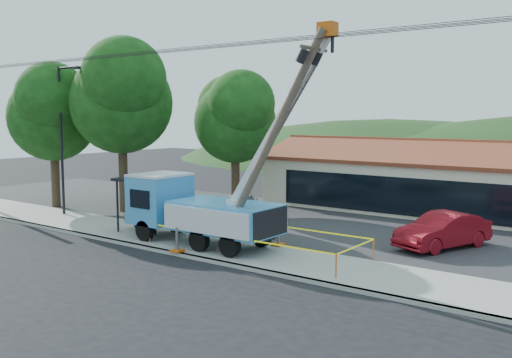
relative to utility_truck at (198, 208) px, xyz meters
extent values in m
plane|color=black|center=(1.96, -3.97, -1.85)|extent=(120.00, 120.00, 0.00)
cube|color=gray|center=(1.96, -1.87, -1.77)|extent=(60.00, 0.25, 0.15)
cube|color=gray|center=(1.96, 0.03, -1.77)|extent=(60.00, 4.00, 0.15)
cube|color=#28282B|center=(1.96, 8.03, -1.80)|extent=(60.00, 12.00, 0.10)
cube|color=beige|center=(5.96, 16.03, -0.15)|extent=(22.00, 8.00, 3.40)
cube|color=black|center=(5.96, 12.01, -0.42)|extent=(18.04, 0.08, 2.21)
cube|color=maroon|center=(5.96, 14.03, 2.05)|extent=(22.50, 4.53, 1.52)
cube|color=maroon|center=(5.96, 18.03, 2.05)|extent=(22.50, 4.53, 1.52)
cube|color=maroon|center=(5.96, 16.03, 2.70)|extent=(22.50, 0.30, 0.25)
cylinder|color=black|center=(-12.04, 1.03, 2.65)|extent=(0.16, 0.16, 9.00)
cylinder|color=black|center=(-11.14, 1.03, 7.05)|extent=(1.80, 0.14, 0.14)
cube|color=black|center=(-10.24, 1.03, 7.00)|extent=(0.50, 0.22, 0.15)
cylinder|color=#332316|center=(-10.04, 4.03, 0.68)|extent=(0.56, 0.56, 5.06)
sphere|color=#14380F|center=(-10.04, 4.03, 5.05)|extent=(6.30, 6.30, 6.30)
sphere|color=#14380F|center=(-11.30, 4.87, 6.20)|extent=(5.04, 5.04, 5.04)
sphere|color=#14380F|center=(-8.78, 3.19, 6.43)|extent=(5.04, 5.04, 5.04)
cylinder|color=#332316|center=(-15.04, 2.53, 0.35)|extent=(0.56, 0.56, 4.40)
sphere|color=#14380F|center=(-15.04, 2.53, 4.15)|extent=(5.70, 5.70, 5.70)
sphere|color=#14380F|center=(-16.18, 3.29, 5.15)|extent=(4.56, 4.56, 4.56)
sphere|color=#14380F|center=(-13.90, 1.77, 5.35)|extent=(4.56, 4.56, 4.56)
cylinder|color=#332316|center=(-5.04, 9.03, 0.24)|extent=(0.56, 0.56, 4.18)
sphere|color=#14380F|center=(-5.04, 9.03, 3.85)|extent=(5.25, 5.25, 5.25)
sphere|color=#14380F|center=(-6.09, 9.73, 4.80)|extent=(4.20, 4.20, 4.20)
sphere|color=#14380F|center=(-3.99, 8.33, 4.99)|extent=(4.20, 4.20, 4.20)
ellipsoid|color=#193312|center=(-13.04, 51.03, -1.85)|extent=(78.40, 56.00, 28.00)
cylinder|color=black|center=(1.96, -0.87, 7.12)|extent=(60.00, 0.02, 0.02)
cylinder|color=black|center=(1.96, -0.37, 7.24)|extent=(60.00, 0.02, 0.02)
cylinder|color=black|center=(1.96, 0.13, 7.36)|extent=(60.00, 0.02, 0.02)
cylinder|color=black|center=(1.96, 0.53, 7.48)|extent=(60.00, 0.02, 0.02)
cylinder|color=black|center=(-2.43, -1.15, -1.19)|extent=(0.98, 0.33, 0.98)
cylinder|color=black|center=(-2.43, 1.15, -1.19)|extent=(0.98, 0.33, 0.98)
cylinder|color=black|center=(1.08, -1.15, -1.19)|extent=(0.98, 0.33, 0.98)
cylinder|color=black|center=(1.08, 1.15, -1.19)|extent=(0.98, 0.33, 0.98)
cylinder|color=black|center=(2.83, -1.15, -1.19)|extent=(0.98, 0.33, 0.98)
cylinder|color=black|center=(2.83, 1.15, -1.19)|extent=(0.98, 0.33, 0.98)
cube|color=black|center=(0.42, 0.00, -0.92)|extent=(7.22, 1.09, 0.27)
cube|color=#3C9ED7|center=(-2.53, 0.00, 0.18)|extent=(2.19, 2.63, 2.30)
cube|color=silver|center=(-2.53, 0.00, 1.38)|extent=(2.19, 2.63, 0.13)
cube|color=black|center=(-3.57, 0.00, 0.34)|extent=(0.09, 1.97, 0.98)
cube|color=gray|center=(-3.68, 0.00, -0.70)|extent=(0.16, 2.52, 0.55)
cube|color=#3C9ED7|center=(1.62, 0.00, -0.26)|extent=(5.03, 2.63, 1.31)
cylinder|color=silver|center=(2.17, 0.00, 0.23)|extent=(0.77, 0.77, 0.66)
cube|color=silver|center=(4.53, 0.00, 4.01)|extent=(4.98, 0.31, 7.19)
cube|color=gray|center=(4.86, 0.00, 4.29)|extent=(3.00, 0.20, 4.32)
cube|color=#D3570B|center=(6.90, -0.22, 7.52)|extent=(0.66, 0.55, 0.55)
cube|color=#D3570B|center=(0.42, -1.86, -1.64)|extent=(0.49, 0.49, 0.09)
cube|color=#D3570B|center=(3.26, 1.86, -1.64)|extent=(0.49, 0.49, 0.09)
cylinder|color=#4D3E32|center=(4.30, -0.52, 2.91)|extent=(5.48, 0.32, 9.38)
cube|color=#4D3E32|center=(6.50, -0.52, 6.81)|extent=(0.17, 1.83, 0.17)
cylinder|color=black|center=(6.30, -0.02, 6.51)|extent=(0.57, 0.37, 0.62)
cylinder|color=black|center=(6.30, -1.03, 6.51)|extent=(0.57, 0.37, 0.62)
cylinder|color=black|center=(-5.15, -0.52, -0.36)|extent=(0.13, 0.13, 2.65)
cylinder|color=black|center=(-2.74, -0.17, -0.36)|extent=(0.13, 0.13, 2.65)
cylinder|color=black|center=(-5.33, 0.79, -0.36)|extent=(0.13, 0.13, 2.65)
cylinder|color=black|center=(-2.93, 1.14, -0.36)|extent=(0.13, 0.13, 2.65)
cube|color=black|center=(-4.04, 0.31, 1.03)|extent=(3.10, 2.16, 0.13)
cube|color=black|center=(-4.14, 1.02, -0.36)|extent=(2.63, 0.43, 2.21)
cube|color=black|center=(-4.04, 0.31, -1.07)|extent=(2.47, 0.78, 0.09)
cylinder|color=#D3570B|center=(-2.06, -1.20, -1.23)|extent=(0.06, 0.06, 0.94)
cylinder|color=#D3570B|center=(7.96, -1.20, -1.23)|extent=(0.06, 0.06, 0.94)
cylinder|color=#D3570B|center=(7.96, 2.01, -1.23)|extent=(0.06, 0.06, 0.94)
cylinder|color=#D3570B|center=(-2.06, 2.01, -1.23)|extent=(0.06, 0.06, 0.94)
cube|color=#FFFD0D|center=(2.95, -1.20, -0.80)|extent=(10.01, 0.01, 0.06)
cube|color=#FFFD0D|center=(7.96, 0.41, -0.80)|extent=(0.01, 3.21, 0.06)
cube|color=#FFFD0D|center=(2.95, 2.01, -0.80)|extent=(10.01, 0.01, 0.06)
cube|color=#FFFD0D|center=(-2.06, 0.41, -0.80)|extent=(0.01, 3.21, 0.06)
imported|color=#B0B3B8|center=(-2.44, 6.06, -1.85)|extent=(3.44, 4.79, 1.51)
imported|color=maroon|center=(9.43, 6.15, -1.85)|extent=(3.38, 5.18, 1.61)
imported|color=silver|center=(-12.27, 8.23, -1.85)|extent=(4.55, 2.26, 1.27)
camera|label=1|loc=(17.88, -19.47, 4.34)|focal=40.00mm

